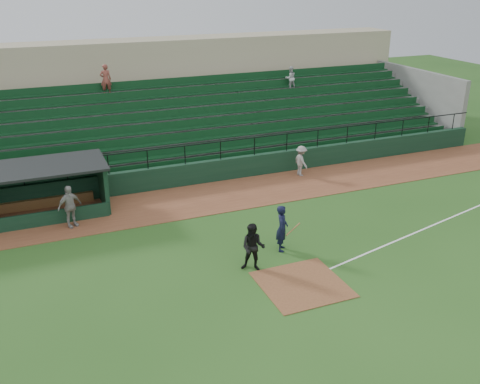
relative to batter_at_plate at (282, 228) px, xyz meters
name	(u,v)px	position (x,y,z in m)	size (l,w,h in m)	color
ground	(290,272)	(-0.49, -1.70, -0.99)	(90.00, 90.00, 0.00)	#26501A
warning_track	(218,197)	(-0.49, 6.30, -0.97)	(40.00, 4.00, 0.03)	brown
home_plate_dirt	(302,284)	(-0.49, -2.70, -0.97)	(3.00, 3.00, 0.03)	brown
foul_line	(435,224)	(7.51, -0.50, -0.98)	(18.00, 0.09, 0.01)	white
stadium_structure	(171,115)	(-0.49, 14.76, 1.32)	(38.00, 13.08, 6.40)	black
dugout	(7,189)	(-10.24, 7.86, 0.35)	(8.90, 3.20, 2.42)	black
batter_at_plate	(282,228)	(0.00, 0.00, 0.00)	(1.17, 0.85, 1.97)	black
umpire	(253,247)	(-1.73, -1.02, -0.03)	(0.93, 0.72, 1.91)	black
runner	(301,161)	(4.88, 7.42, -0.10)	(1.10, 0.63, 1.71)	gray
dugout_player_a	(70,206)	(-7.74, 5.50, 0.02)	(1.14, 0.47, 1.95)	gray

